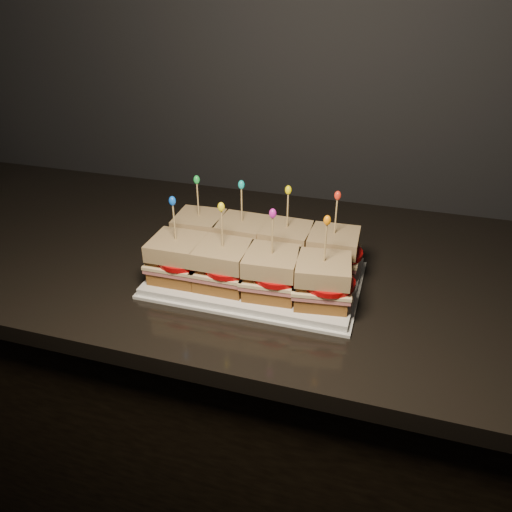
# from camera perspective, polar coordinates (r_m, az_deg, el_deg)

# --- Properties ---
(cabinet) EXTENTS (2.66, 0.66, 0.86)m
(cabinet) POSITION_cam_1_polar(r_m,az_deg,el_deg) (1.35, -3.57, -16.84)
(cabinet) COLOR black
(cabinet) RESTS_ON ground
(granite_slab) EXTENTS (2.70, 0.70, 0.03)m
(granite_slab) POSITION_cam_1_polar(r_m,az_deg,el_deg) (1.07, -4.30, -0.09)
(granite_slab) COLOR black
(granite_slab) RESTS_ON cabinet
(platter) EXTENTS (0.38, 0.23, 0.02)m
(platter) POSITION_cam_1_polar(r_m,az_deg,el_deg) (0.95, 0.00, -2.42)
(platter) COLOR white
(platter) RESTS_ON granite_slab
(platter_rim) EXTENTS (0.39, 0.25, 0.01)m
(platter_rim) POSITION_cam_1_polar(r_m,az_deg,el_deg) (0.95, 0.00, -2.72)
(platter_rim) COLOR white
(platter_rim) RESTS_ON granite_slab
(sandwich_0_bread_bot) EXTENTS (0.09, 0.09, 0.02)m
(sandwich_0_bread_bot) POSITION_cam_1_polar(r_m,az_deg,el_deg) (1.02, -6.35, 1.28)
(sandwich_0_bread_bot) COLOR #63340F
(sandwich_0_bread_bot) RESTS_ON platter
(sandwich_0_ham) EXTENTS (0.10, 0.10, 0.01)m
(sandwich_0_ham) POSITION_cam_1_polar(r_m,az_deg,el_deg) (1.02, -6.40, 2.08)
(sandwich_0_ham) COLOR #B65E60
(sandwich_0_ham) RESTS_ON sandwich_0_bread_bot
(sandwich_0_cheese) EXTENTS (0.10, 0.10, 0.01)m
(sandwich_0_cheese) POSITION_cam_1_polar(r_m,az_deg,el_deg) (1.01, -6.42, 2.44)
(sandwich_0_cheese) COLOR #FBDE9E
(sandwich_0_cheese) RESTS_ON sandwich_0_ham
(sandwich_0_tomato) EXTENTS (0.09, 0.09, 0.01)m
(sandwich_0_tomato) POSITION_cam_1_polar(r_m,az_deg,el_deg) (1.00, -5.94, 2.58)
(sandwich_0_tomato) COLOR #B40709
(sandwich_0_tomato) RESTS_ON sandwich_0_cheese
(sandwich_0_bread_top) EXTENTS (0.09, 0.09, 0.03)m
(sandwich_0_bread_top) POSITION_cam_1_polar(r_m,az_deg,el_deg) (1.00, -6.50, 3.83)
(sandwich_0_bread_top) COLOR brown
(sandwich_0_bread_top) RESTS_ON sandwich_0_tomato
(sandwich_0_pick) EXTENTS (0.00, 0.00, 0.09)m
(sandwich_0_pick) POSITION_cam_1_polar(r_m,az_deg,el_deg) (0.98, -6.65, 6.21)
(sandwich_0_pick) COLOR tan
(sandwich_0_pick) RESTS_ON sandwich_0_bread_top
(sandwich_0_frill) EXTENTS (0.01, 0.01, 0.02)m
(sandwich_0_frill) POSITION_cam_1_polar(r_m,az_deg,el_deg) (0.97, -6.80, 8.66)
(sandwich_0_frill) COLOR green
(sandwich_0_frill) RESTS_ON sandwich_0_pick
(sandwich_1_bread_bot) EXTENTS (0.09, 0.09, 0.02)m
(sandwich_1_bread_bot) POSITION_cam_1_polar(r_m,az_deg,el_deg) (1.00, -1.57, 0.58)
(sandwich_1_bread_bot) COLOR #63340F
(sandwich_1_bread_bot) RESTS_ON platter
(sandwich_1_ham) EXTENTS (0.10, 0.10, 0.01)m
(sandwich_1_ham) POSITION_cam_1_polar(r_m,az_deg,el_deg) (0.99, -1.59, 1.40)
(sandwich_1_ham) COLOR #B65E60
(sandwich_1_ham) RESTS_ON sandwich_1_bread_bot
(sandwich_1_cheese) EXTENTS (0.10, 0.10, 0.01)m
(sandwich_1_cheese) POSITION_cam_1_polar(r_m,az_deg,el_deg) (0.98, -1.59, 1.76)
(sandwich_1_cheese) COLOR #FBDE9E
(sandwich_1_cheese) RESTS_ON sandwich_1_ham
(sandwich_1_tomato) EXTENTS (0.09, 0.09, 0.01)m
(sandwich_1_tomato) POSITION_cam_1_polar(r_m,az_deg,el_deg) (0.97, -1.04, 1.90)
(sandwich_1_tomato) COLOR #B40709
(sandwich_1_tomato) RESTS_ON sandwich_1_cheese
(sandwich_1_bread_top) EXTENTS (0.09, 0.09, 0.03)m
(sandwich_1_bread_top) POSITION_cam_1_polar(r_m,az_deg,el_deg) (0.97, -1.61, 3.19)
(sandwich_1_bread_top) COLOR brown
(sandwich_1_bread_top) RESTS_ON sandwich_1_tomato
(sandwich_1_pick) EXTENTS (0.00, 0.00, 0.09)m
(sandwich_1_pick) POSITION_cam_1_polar(r_m,az_deg,el_deg) (0.95, -1.65, 5.63)
(sandwich_1_pick) COLOR tan
(sandwich_1_pick) RESTS_ON sandwich_1_bread_top
(sandwich_1_frill) EXTENTS (0.01, 0.01, 0.02)m
(sandwich_1_frill) POSITION_cam_1_polar(r_m,az_deg,el_deg) (0.94, -1.69, 8.16)
(sandwich_1_frill) COLOR #0EB6AC
(sandwich_1_frill) RESTS_ON sandwich_1_pick
(sandwich_2_bread_bot) EXTENTS (0.09, 0.09, 0.02)m
(sandwich_2_bread_bot) POSITION_cam_1_polar(r_m,az_deg,el_deg) (0.97, 3.45, -0.16)
(sandwich_2_bread_bot) COLOR #63340F
(sandwich_2_bread_bot) RESTS_ON platter
(sandwich_2_ham) EXTENTS (0.10, 0.10, 0.01)m
(sandwich_2_ham) POSITION_cam_1_polar(r_m,az_deg,el_deg) (0.97, 3.48, 0.67)
(sandwich_2_ham) COLOR #B65E60
(sandwich_2_ham) RESTS_ON sandwich_2_bread_bot
(sandwich_2_cheese) EXTENTS (0.10, 0.10, 0.01)m
(sandwich_2_cheese) POSITION_cam_1_polar(r_m,az_deg,el_deg) (0.96, 3.49, 1.04)
(sandwich_2_cheese) COLOR #FBDE9E
(sandwich_2_cheese) RESTS_ON sandwich_2_ham
(sandwich_2_tomato) EXTENTS (0.09, 0.09, 0.01)m
(sandwich_2_tomato) POSITION_cam_1_polar(r_m,az_deg,el_deg) (0.95, 4.12, 1.17)
(sandwich_2_tomato) COLOR #B40709
(sandwich_2_tomato) RESTS_ON sandwich_2_cheese
(sandwich_2_bread_top) EXTENTS (0.09, 0.09, 0.03)m
(sandwich_2_bread_top) POSITION_cam_1_polar(r_m,az_deg,el_deg) (0.95, 3.54, 2.49)
(sandwich_2_bread_top) COLOR brown
(sandwich_2_bread_top) RESTS_ON sandwich_2_tomato
(sandwich_2_pick) EXTENTS (0.00, 0.00, 0.09)m
(sandwich_2_pick) POSITION_cam_1_polar(r_m,az_deg,el_deg) (0.93, 3.62, 4.98)
(sandwich_2_pick) COLOR tan
(sandwich_2_pick) RESTS_ON sandwich_2_bread_top
(sandwich_2_frill) EXTENTS (0.01, 0.01, 0.02)m
(sandwich_2_frill) POSITION_cam_1_polar(r_m,az_deg,el_deg) (0.91, 3.71, 7.55)
(sandwich_2_frill) COLOR #FDE404
(sandwich_2_frill) RESTS_ON sandwich_2_pick
(sandwich_3_bread_bot) EXTENTS (0.09, 0.09, 0.02)m
(sandwich_3_bread_bot) POSITION_cam_1_polar(r_m,az_deg,el_deg) (0.96, 8.65, -0.93)
(sandwich_3_bread_bot) COLOR #63340F
(sandwich_3_bread_bot) RESTS_ON platter
(sandwich_3_ham) EXTENTS (0.10, 0.10, 0.01)m
(sandwich_3_ham) POSITION_cam_1_polar(r_m,az_deg,el_deg) (0.95, 8.72, -0.09)
(sandwich_3_ham) COLOR #B65E60
(sandwich_3_ham) RESTS_ON sandwich_3_bread_bot
(sandwich_3_cheese) EXTENTS (0.10, 0.10, 0.01)m
(sandwich_3_cheese) POSITION_cam_1_polar(r_m,az_deg,el_deg) (0.95, 8.75, 0.28)
(sandwich_3_cheese) COLOR #FBDE9E
(sandwich_3_cheese) RESTS_ON sandwich_3_ham
(sandwich_3_tomato) EXTENTS (0.09, 0.09, 0.01)m
(sandwich_3_tomato) POSITION_cam_1_polar(r_m,az_deg,el_deg) (0.94, 9.45, 0.41)
(sandwich_3_tomato) COLOR #B40709
(sandwich_3_tomato) RESTS_ON sandwich_3_cheese
(sandwich_3_bread_top) EXTENTS (0.09, 0.09, 0.03)m
(sandwich_3_bread_top) POSITION_cam_1_polar(r_m,az_deg,el_deg) (0.94, 8.88, 1.74)
(sandwich_3_bread_top) COLOR brown
(sandwich_3_bread_top) RESTS_ON sandwich_3_tomato
(sandwich_3_pick) EXTENTS (0.00, 0.00, 0.09)m
(sandwich_3_pick) POSITION_cam_1_polar(r_m,az_deg,el_deg) (0.92, 9.09, 4.25)
(sandwich_3_pick) COLOR tan
(sandwich_3_pick) RESTS_ON sandwich_3_bread_top
(sandwich_3_frill) EXTENTS (0.01, 0.01, 0.02)m
(sandwich_3_frill) POSITION_cam_1_polar(r_m,az_deg,el_deg) (0.90, 9.32, 6.85)
(sandwich_3_frill) COLOR red
(sandwich_3_frill) RESTS_ON sandwich_3_pick
(sandwich_4_bread_bot) EXTENTS (0.09, 0.09, 0.02)m
(sandwich_4_bread_bot) POSITION_cam_1_polar(r_m,az_deg,el_deg) (0.94, -8.84, -1.68)
(sandwich_4_bread_bot) COLOR #63340F
(sandwich_4_bread_bot) RESTS_ON platter
(sandwich_4_ham) EXTENTS (0.10, 0.09, 0.01)m
(sandwich_4_ham) POSITION_cam_1_polar(r_m,az_deg,el_deg) (0.93, -8.92, -0.82)
(sandwich_4_ham) COLOR #B65E60
(sandwich_4_ham) RESTS_ON sandwich_4_bread_bot
(sandwich_4_cheese) EXTENTS (0.10, 0.10, 0.01)m
(sandwich_4_cheese) POSITION_cam_1_polar(r_m,az_deg,el_deg) (0.93, -8.95, -0.45)
(sandwich_4_cheese) COLOR #FBDE9E
(sandwich_4_cheese) RESTS_ON sandwich_4_ham
(sandwich_4_tomato) EXTENTS (0.09, 0.09, 0.01)m
(sandwich_4_tomato) POSITION_cam_1_polar(r_m,az_deg,el_deg) (0.92, -8.47, -0.33)
(sandwich_4_tomato) COLOR #B40709
(sandwich_4_tomato) RESTS_ON sandwich_4_cheese
(sandwich_4_bread_top) EXTENTS (0.09, 0.09, 0.03)m
(sandwich_4_bread_top) POSITION_cam_1_polar(r_m,az_deg,el_deg) (0.92, -9.08, 1.04)
(sandwich_4_bread_top) COLOR brown
(sandwich_4_bread_top) RESTS_ON sandwich_4_tomato
(sandwich_4_pick) EXTENTS (0.00, 0.00, 0.09)m
(sandwich_4_pick) POSITION_cam_1_polar(r_m,az_deg,el_deg) (0.90, -9.31, 3.59)
(sandwich_4_pick) COLOR tan
(sandwich_4_pick) RESTS_ON sandwich_4_bread_top
(sandwich_4_frill) EXTENTS (0.01, 0.01, 0.02)m
(sandwich_4_frill) POSITION_cam_1_polar(r_m,az_deg,el_deg) (0.88, -9.54, 6.24)
(sandwich_4_frill) COLOR blue
(sandwich_4_frill) RESTS_ON sandwich_4_pick
(sandwich_5_bread_bot) EXTENTS (0.09, 0.09, 0.02)m
(sandwich_5_bread_bot) POSITION_cam_1_polar(r_m,az_deg,el_deg) (0.91, -3.70, -2.54)
(sandwich_5_bread_bot) COLOR #63340F
(sandwich_5_bread_bot) RESTS_ON platter
(sandwich_5_ham) EXTENTS (0.10, 0.09, 0.01)m
(sandwich_5_ham) POSITION_cam_1_polar(r_m,az_deg,el_deg) (0.90, -3.73, -1.67)
(sandwich_5_ham) COLOR #B65E60
(sandwich_5_ham) RESTS_ON sandwich_5_bread_bot
(sandwich_5_cheese) EXTENTS (0.10, 0.10, 0.01)m
(sandwich_5_cheese) POSITION_cam_1_polar(r_m,az_deg,el_deg) (0.90, -3.75, -1.28)
(sandwich_5_cheese) COLOR #FBDE9E
(sandwich_5_cheese) RESTS_ON sandwich_5_ham
(sandwich_5_tomato) EXTENTS (0.09, 0.09, 0.01)m
(sandwich_5_tomato) POSITION_cam_1_polar(r_m,az_deg,el_deg) (0.88, -3.17, -1.17)
(sandwich_5_tomato) COLOR #B40709
(sandwich_5_tomato) RESTS_ON sandwich_5_cheese
(sandwich_5_bread_top) EXTENTS (0.09, 0.09, 0.03)m
(sandwich_5_bread_top) POSITION_cam_1_polar(r_m,az_deg,el_deg) (0.88, -3.80, 0.24)
(sandwich_5_bread_top) COLOR brown
(sandwich_5_bread_top) RESTS_ON sandwich_5_tomato
(sandwich_5_pick) EXTENTS (0.00, 0.00, 0.09)m
(sandwich_5_pick) POSITION_cam_1_polar(r_m,az_deg,el_deg) (0.86, -3.90, 2.87)
(sandwich_5_pick) COLOR tan
(sandwich_5_pick) RESTS_ON sandwich_5_bread_top
(sandwich_5_frill) EXTENTS (0.01, 0.01, 0.02)m
(sandwich_5_frill) POSITION_cam_1_polar(r_m,az_deg,el_deg) (0.84, -4.00, 5.61)
(sandwich_5_frill) COLOR yellow
(sandwich_5_frill) RESTS_ON sandwich_5_pick
(sandwich_6_bread_bot) EXTENTS (0.09, 0.09, 0.02)m
(sandwich_6_bread_bot) POSITION_cam_1_polar(r_m,az_deg,el_deg) (0.89, 1.77, -3.44)
(sandwich_6_bread_bot) COLOR #63340F
(sandwich_6_bread_bot) RESTS_ON platter
(sandwich_6_ham) EXTENTS (0.10, 0.10, 0.01)m
(sandwich_6_ham) POSITION_cam_1_polar(r_m,az_deg,el_deg) (0.88, 1.79, -2.55)
(sandwich_6_ham) COLOR #B65E60
(sandwich_6_ham) RESTS_ON sandwich_6_bread_bot
(sandwich_6_cheese) EXTENTS (0.10, 0.10, 0.01)m
(sandwich_6_cheese) POSITION_cam_1_polar(r_m,az_deg,el_deg) (0.87, 1.80, -2.16)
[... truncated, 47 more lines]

